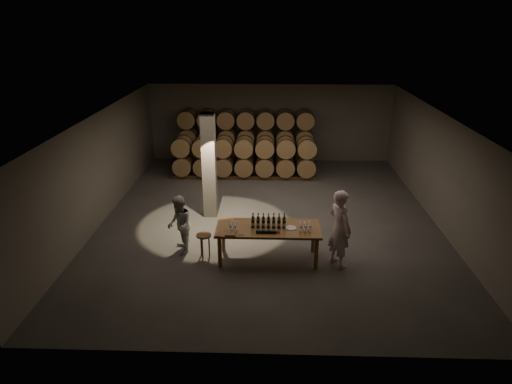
{
  "coord_description": "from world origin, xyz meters",
  "views": [
    {
      "loc": [
        0.04,
        -12.75,
        5.88
      ],
      "look_at": [
        -0.37,
        -0.61,
        1.1
      ],
      "focal_mm": 32.0,
      "sensor_mm": 36.0,
      "label": 1
    }
  ],
  "objects_px": {
    "plate": "(291,228)",
    "person_man": "(340,228)",
    "stool": "(204,239)",
    "tasting_table": "(268,231)",
    "bottle_cluster": "(269,222)",
    "person_woman": "(179,225)",
    "notebook_near": "(230,234)"
  },
  "relations": [
    {
      "from": "bottle_cluster",
      "to": "notebook_near",
      "type": "distance_m",
      "value": 1.04
    },
    {
      "from": "bottle_cluster",
      "to": "plate",
      "type": "bearing_deg",
      "value": -7.82
    },
    {
      "from": "notebook_near",
      "to": "tasting_table",
      "type": "bearing_deg",
      "value": 25.17
    },
    {
      "from": "tasting_table",
      "to": "plate",
      "type": "xyz_separation_m",
      "value": [
        0.56,
        -0.02,
        0.11
      ]
    },
    {
      "from": "plate",
      "to": "person_woman",
      "type": "height_order",
      "value": "person_woman"
    },
    {
      "from": "person_man",
      "to": "notebook_near",
      "type": "bearing_deg",
      "value": 63.08
    },
    {
      "from": "notebook_near",
      "to": "stool",
      "type": "xyz_separation_m",
      "value": [
        -0.72,
        0.49,
        -0.4
      ]
    },
    {
      "from": "plate",
      "to": "notebook_near",
      "type": "distance_m",
      "value": 1.53
    },
    {
      "from": "plate",
      "to": "person_man",
      "type": "xyz_separation_m",
      "value": [
        1.18,
        -0.18,
        0.09
      ]
    },
    {
      "from": "person_woman",
      "to": "plate",
      "type": "bearing_deg",
      "value": 66.73
    },
    {
      "from": "plate",
      "to": "person_woman",
      "type": "relative_size",
      "value": 0.18
    },
    {
      "from": "person_woman",
      "to": "person_man",
      "type": "bearing_deg",
      "value": 66.18
    },
    {
      "from": "bottle_cluster",
      "to": "person_man",
      "type": "distance_m",
      "value": 1.75
    },
    {
      "from": "stool",
      "to": "tasting_table",
      "type": "bearing_deg",
      "value": -2.39
    },
    {
      "from": "bottle_cluster",
      "to": "person_man",
      "type": "relative_size",
      "value": 0.43
    },
    {
      "from": "tasting_table",
      "to": "notebook_near",
      "type": "relative_size",
      "value": 9.3
    },
    {
      "from": "tasting_table",
      "to": "notebook_near",
      "type": "xyz_separation_m",
      "value": [
        -0.92,
        -0.42,
        0.12
      ]
    },
    {
      "from": "tasting_table",
      "to": "plate",
      "type": "relative_size",
      "value": 9.21
    },
    {
      "from": "plate",
      "to": "notebook_near",
      "type": "relative_size",
      "value": 1.01
    },
    {
      "from": "plate",
      "to": "person_woman",
      "type": "bearing_deg",
      "value": 173.38
    },
    {
      "from": "tasting_table",
      "to": "bottle_cluster",
      "type": "relative_size",
      "value": 3.01
    },
    {
      "from": "notebook_near",
      "to": "person_woman",
      "type": "height_order",
      "value": "person_woman"
    },
    {
      "from": "plate",
      "to": "person_man",
      "type": "distance_m",
      "value": 1.2
    },
    {
      "from": "person_man",
      "to": "person_woman",
      "type": "relative_size",
      "value": 1.28
    },
    {
      "from": "plate",
      "to": "person_man",
      "type": "relative_size",
      "value": 0.14
    },
    {
      "from": "stool",
      "to": "person_man",
      "type": "relative_size",
      "value": 0.32
    },
    {
      "from": "plate",
      "to": "stool",
      "type": "distance_m",
      "value": 2.23
    },
    {
      "from": "bottle_cluster",
      "to": "notebook_near",
      "type": "height_order",
      "value": "bottle_cluster"
    },
    {
      "from": "plate",
      "to": "notebook_near",
      "type": "xyz_separation_m",
      "value": [
        -1.48,
        -0.4,
        0.01
      ]
    },
    {
      "from": "tasting_table",
      "to": "person_woman",
      "type": "height_order",
      "value": "person_woman"
    },
    {
      "from": "stool",
      "to": "person_man",
      "type": "distance_m",
      "value": 3.42
    },
    {
      "from": "tasting_table",
      "to": "stool",
      "type": "distance_m",
      "value": 1.66
    }
  ]
}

